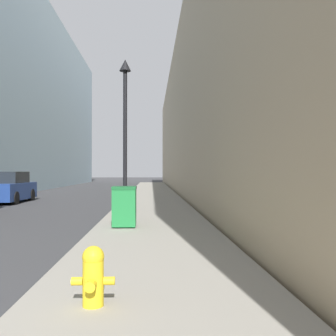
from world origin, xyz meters
TOP-DOWN VIEW (x-y plane):
  - sidewalk_right at (5.25, 18.00)m, footprint 3.20×60.00m
  - building_right_stone at (12.95, 26.00)m, footprint 12.00×60.00m
  - fire_hydrant at (4.53, 1.13)m, footprint 0.47×0.35m
  - trash_bin at (4.45, 6.97)m, footprint 0.63×0.68m
  - lamppost at (4.18, 11.02)m, footprint 0.43×0.43m
  - parked_sedan_near at (-2.29, 16.83)m, footprint 1.83×4.12m

SIDE VIEW (x-z plane):
  - sidewalk_right at x=5.25m, z-range 0.00..0.15m
  - fire_hydrant at x=4.53m, z-range 0.16..0.82m
  - trash_bin at x=4.45m, z-range 0.16..1.24m
  - parked_sedan_near at x=-2.29m, z-range -0.06..1.55m
  - lamppost at x=4.18m, z-range 0.77..6.44m
  - building_right_stone at x=12.95m, z-range 0.00..11.37m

